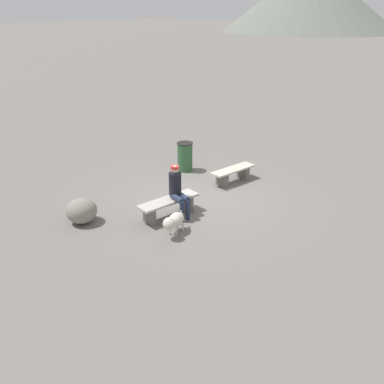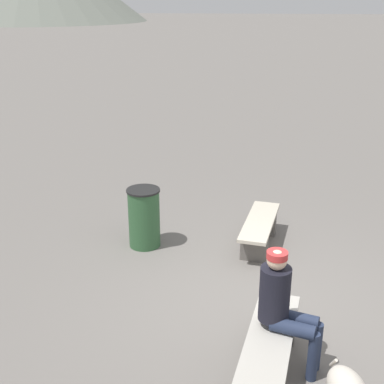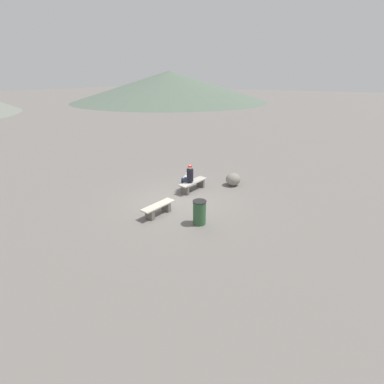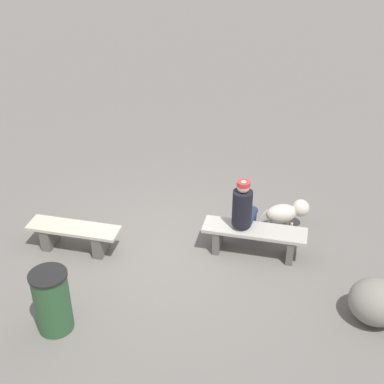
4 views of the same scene
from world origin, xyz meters
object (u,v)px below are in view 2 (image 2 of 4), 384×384
object	(u,v)px
bench_right	(269,349)
seated_person	(284,303)
trash_bin	(144,218)
bench_left	(259,229)

from	to	relation	value
bench_right	seated_person	size ratio (longest dim) A/B	1.29
seated_person	trash_bin	bearing A→B (deg)	-125.59
bench_left	bench_right	world-z (taller)	bench_right
bench_left	seated_person	bearing A→B (deg)	13.92
bench_right	seated_person	world-z (taller)	seated_person
seated_person	trash_bin	size ratio (longest dim) A/B	1.43
bench_left	bench_right	xyz separation A→B (m)	(2.92, 0.07, 0.05)
bench_right	seated_person	bearing A→B (deg)	154.15
bench_left	trash_bin	distance (m)	1.78
bench_left	seated_person	distance (m)	2.78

